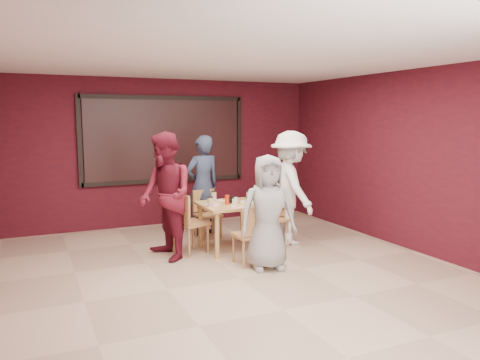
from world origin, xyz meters
name	(u,v)px	position (x,y,z in m)	size (l,w,h in m)	color
floor	(240,278)	(0.00, 0.00, 0.00)	(7.00, 7.00, 0.00)	#CCAE8E
window_blinds	(165,140)	(0.00, 3.45, 1.65)	(3.00, 0.02, 1.50)	black
dining_table	(230,209)	(0.43, 1.29, 0.65)	(0.94, 0.94, 0.88)	tan
chair_front	(251,232)	(0.37, 0.42, 0.48)	(0.42, 0.42, 0.85)	#B47446
chair_back	(206,211)	(0.34, 2.15, 0.47)	(0.43, 0.43, 0.82)	#B47446
chair_left	(187,220)	(-0.27, 1.34, 0.53)	(0.57, 0.57, 0.93)	#B47446
chair_right	(276,215)	(1.23, 1.25, 0.49)	(0.51, 0.51, 0.86)	#B47446
diner_front	(268,212)	(0.51, 0.20, 0.79)	(0.77, 0.50, 1.57)	#9D9D9D
diner_back	(203,185)	(0.37, 2.38, 0.88)	(0.64, 0.42, 1.76)	#2F3954
diner_left	(165,196)	(-0.63, 1.22, 0.93)	(0.91, 0.71, 1.87)	maroon
diner_right	(291,188)	(1.48, 1.24, 0.92)	(1.20, 0.69, 1.85)	white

